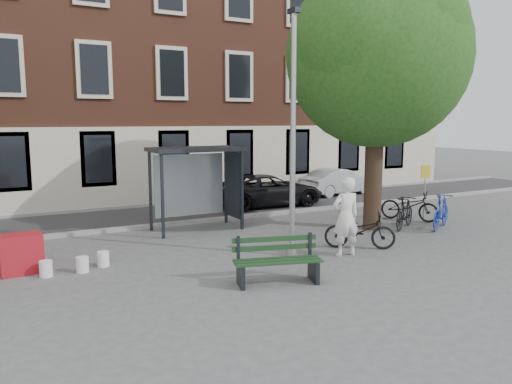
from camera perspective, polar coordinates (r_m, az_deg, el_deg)
The scene contains 21 objects.
ground at distance 12.95m, azimuth 4.10°, elevation -7.25°, with size 90.00×90.00×0.00m, color #4C4C4F.
road at distance 19.07m, azimuth -7.31°, elevation -2.27°, with size 40.00×4.00×0.01m, color #28282B.
curb_near at distance 17.24m, azimuth -4.90°, elevation -3.16°, with size 40.00×0.25×0.12m, color gray.
curb_far at distance 20.91m, azimuth -9.31°, elevation -1.23°, with size 40.00×0.25×0.12m, color gray.
building_row at distance 24.71m, azimuth -12.89°, elevation 16.26°, with size 30.00×8.00×14.00m, color brown.
lamppost at distance 12.50m, azimuth 4.23°, elevation 5.14°, with size 0.28×0.35×6.11m.
tree_right at distance 16.18m, azimuth 14.05°, elevation 15.66°, with size 5.76×5.60×8.20m.
bus_shelter at distance 15.92m, azimuth -5.69°, elevation 2.65°, with size 2.85×1.45×2.62m.
painter at distance 12.89m, azimuth 10.23°, elevation -2.79°, with size 0.74×0.49×2.04m, color white.
bench at distance 10.72m, azimuth 2.42°, elevation -8.09°, with size 1.95×1.09×0.96m.
bike_a at distance 13.78m, azimuth 11.77°, elevation -4.34°, with size 0.66×1.89×0.99m, color black.
bike_b at distance 17.01m, azimuth 20.40°, elevation -2.10°, with size 0.52×1.85×1.11m, color navy.
bike_c at distance 18.07m, azimuth 17.12°, elevation -1.49°, with size 0.69×1.98×1.04m, color black.
bike_d at distance 16.64m, azimuth 16.63°, elevation -2.29°, with size 0.49×1.72×1.03m, color black.
car_dark at distance 20.24m, azimuth 1.38°, elevation 0.22°, with size 2.12×4.59×1.28m, color black.
car_silver at distance 23.61m, azimuth 9.47°, elevation 1.19°, with size 1.30×3.74×1.23m, color #B5B9BE.
red_stand at distance 12.56m, azimuth -25.28°, elevation -6.40°, with size 0.90×0.60×0.90m, color maroon.
bucket_a at distance 12.49m, azimuth -17.07°, elevation -7.32°, with size 0.28×0.28×0.36m, color white.
bucket_b at distance 12.16m, azimuth -19.22°, elevation -7.84°, with size 0.28×0.28×0.36m, color silver.
bucket_c at distance 12.13m, azimuth -22.88°, elevation -8.08°, with size 0.28×0.28×0.36m, color white.
notice_sign at distance 17.89m, azimuth 18.77°, elevation 1.22°, with size 0.33×0.12×1.94m.
Camera 1 is at (-6.75, -10.50, 3.44)m, focal length 35.00 mm.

